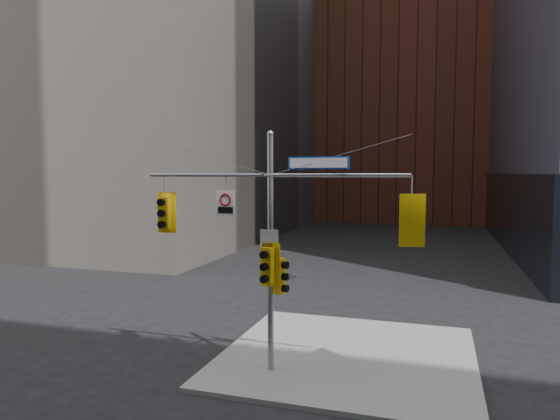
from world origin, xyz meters
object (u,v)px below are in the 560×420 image
Objects in this scene: traffic_light_pole_front at (268,266)px; regulatory_sign_arm at (225,202)px; traffic_light_east_arm at (411,220)px; street_sign_blade at (318,163)px; signal_assembly at (270,229)px; traffic_light_west_arm at (164,213)px; traffic_light_pole_side at (281,276)px.

regulatory_sign_arm is (-1.43, 0.25, 1.82)m from traffic_light_pole_front.
street_sign_blade is at bearing -10.58° from traffic_light_east_arm.
signal_assembly is at bearing 100.29° from traffic_light_pole_front.
street_sign_blade is 2.32× the size of regulatory_sign_arm.
signal_assembly reaches higher than traffic_light_west_arm.
traffic_light_west_arm is 0.91× the size of traffic_light_east_arm.
regulatory_sign_arm is at bearing -179.71° from traffic_light_pole_front.
signal_assembly reaches higher than traffic_light_pole_front.
regulatory_sign_arm is (-2.86, -0.02, -1.17)m from street_sign_blade.
signal_assembly reaches higher than traffic_light_east_arm.
traffic_light_pole_front is at bearing -161.76° from street_sign_blade.
traffic_light_east_arm is 4.11m from traffic_light_pole_side.
traffic_light_west_arm is at bearing -10.61° from traffic_light_east_arm.
street_sign_blade reaches higher than traffic_light_west_arm.
traffic_light_pole_side is 1.32× the size of regulatory_sign_arm.
traffic_light_east_arm is 0.77× the size of street_sign_blade.
traffic_light_pole_front is (3.55, -0.28, -1.44)m from traffic_light_west_arm.
traffic_light_east_arm is at bearing 7.46° from street_sign_blade.
signal_assembly is 1.44m from traffic_light_pole_side.
traffic_light_east_arm is (4.03, 0.00, 0.38)m from signal_assembly.
traffic_light_west_arm is at bearing -174.45° from traffic_light_pole_front.
traffic_light_east_arm is 5.47m from regulatory_sign_arm.
street_sign_blade reaches higher than traffic_light_pole_front.
traffic_light_pole_side is 0.57× the size of street_sign_blade.
traffic_light_pole_side is 0.80× the size of traffic_light_pole_front.
street_sign_blade reaches higher than traffic_light_pole_side.
street_sign_blade reaches higher than traffic_light_east_arm.
traffic_light_west_arm reaches higher than traffic_light_pole_side.
traffic_light_pole_side is 0.54m from traffic_light_pole_front.
traffic_light_pole_front is (-0.32, -0.26, 0.34)m from traffic_light_pole_side.
traffic_light_west_arm is at bearing 103.78° from traffic_light_pole_side.
regulatory_sign_arm is (-1.43, -0.02, 0.76)m from signal_assembly.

